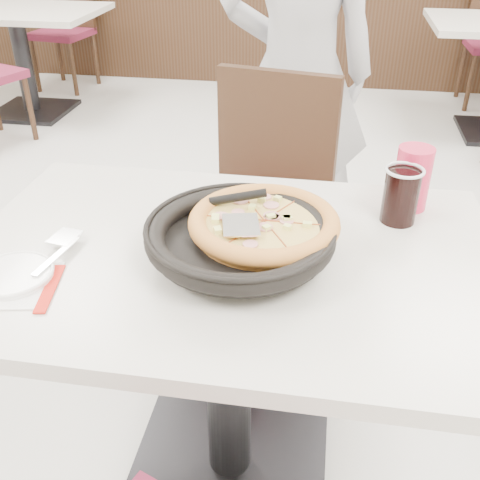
% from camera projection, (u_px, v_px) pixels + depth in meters
% --- Properties ---
extents(floor, '(7.00, 7.00, 0.00)m').
position_uv_depth(floor, '(187.00, 353.00, 2.06)').
color(floor, beige).
rests_on(floor, ground).
extents(wainscot_back, '(5.90, 0.03, 1.10)m').
position_uv_depth(wainscot_back, '(284.00, 18.00, 4.69)').
color(wainscot_back, black).
rests_on(wainscot_back, floor).
extents(main_table, '(1.24, 0.85, 0.75)m').
position_uv_depth(main_table, '(229.00, 373.00, 1.45)').
color(main_table, silver).
rests_on(main_table, floor).
extents(chair_far, '(0.50, 0.50, 0.95)m').
position_uv_depth(chair_far, '(257.00, 226.00, 1.90)').
color(chair_far, black).
rests_on(chair_far, floor).
extents(trivet, '(0.14, 0.14, 0.04)m').
position_uv_depth(trivet, '(262.00, 254.00, 1.21)').
color(trivet, black).
rests_on(trivet, main_table).
extents(pizza_pan, '(0.40, 0.40, 0.01)m').
position_uv_depth(pizza_pan, '(240.00, 243.00, 1.21)').
color(pizza_pan, black).
rests_on(pizza_pan, trivet).
extents(pizza, '(0.31, 0.31, 0.02)m').
position_uv_depth(pizza, '(264.00, 229.00, 1.22)').
color(pizza, '#B27737').
rests_on(pizza, pizza_pan).
extents(pizza_server, '(0.09, 0.11, 0.00)m').
position_uv_depth(pizza_server, '(241.00, 225.00, 1.17)').
color(pizza_server, white).
rests_on(pizza_server, pizza).
extents(napkin, '(0.19, 0.19, 0.00)m').
position_uv_depth(napkin, '(16.00, 285.00, 1.14)').
color(napkin, white).
rests_on(napkin, main_table).
extents(side_plate, '(0.17, 0.17, 0.01)m').
position_uv_depth(side_plate, '(13.00, 275.00, 1.16)').
color(side_plate, white).
rests_on(side_plate, napkin).
extents(fork, '(0.04, 0.16, 0.00)m').
position_uv_depth(fork, '(57.00, 256.00, 1.21)').
color(fork, white).
rests_on(fork, side_plate).
extents(cola_glass, '(0.09, 0.09, 0.13)m').
position_uv_depth(cola_glass, '(401.00, 197.00, 1.34)').
color(cola_glass, black).
rests_on(cola_glass, main_table).
extents(red_cup, '(0.09, 0.09, 0.16)m').
position_uv_depth(red_cup, '(412.00, 178.00, 1.39)').
color(red_cup, '#C82144').
rests_on(red_cup, main_table).
extents(diner_person, '(0.65, 0.47, 1.66)m').
position_uv_depth(diner_person, '(298.00, 75.00, 2.19)').
color(diner_person, '#AAAAAE').
rests_on(diner_person, floor).
extents(bg_table_left, '(1.23, 0.85, 0.75)m').
position_uv_depth(bg_table_left, '(24.00, 63.00, 4.13)').
color(bg_table_left, silver).
rests_on(bg_table_left, floor).
extents(bg_chair_left_far, '(0.48, 0.48, 0.95)m').
position_uv_depth(bg_chair_left_far, '(61.00, 30.00, 4.64)').
color(bg_chair_left_far, black).
rests_on(bg_chair_left_far, floor).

